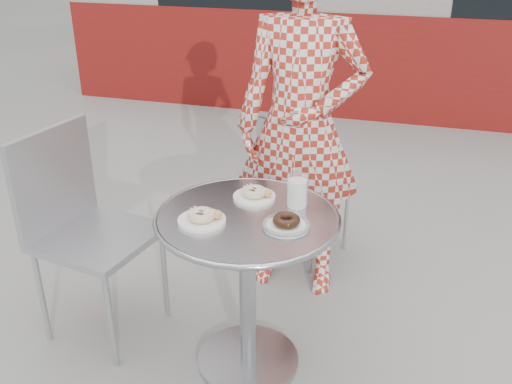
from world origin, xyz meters
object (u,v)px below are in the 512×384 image
(chair_far, at_px, (304,213))
(chair_left, at_px, (101,274))
(bistro_table, at_px, (247,255))
(milk_cup, at_px, (297,192))
(plate_far, at_px, (255,194))
(seated_person, at_px, (301,127))
(plate_near, at_px, (203,217))
(plate_checker, at_px, (286,224))

(chair_far, height_order, chair_left, chair_left)
(bistro_table, distance_m, milk_cup, 0.32)
(plate_far, relative_size, milk_cup, 1.30)
(bistro_table, height_order, seated_person, seated_person)
(seated_person, xyz_separation_m, plate_near, (-0.20, -0.80, -0.12))
(milk_cup, bearing_deg, seated_person, 101.10)
(chair_left, xyz_separation_m, plate_near, (0.58, -0.15, 0.46))
(chair_far, height_order, plate_far, chair_far)
(chair_far, bearing_deg, plate_checker, 122.29)
(chair_far, height_order, milk_cup, milk_cup)
(plate_near, bearing_deg, plate_far, 62.41)
(bistro_table, bearing_deg, plate_far, 95.25)
(plate_checker, height_order, milk_cup, milk_cup)
(plate_far, height_order, plate_near, plate_near)
(bistro_table, height_order, plate_near, plate_near)
(plate_far, relative_size, plate_checker, 0.97)
(bistro_table, bearing_deg, plate_checker, -15.61)
(bistro_table, relative_size, plate_far, 4.23)
(bistro_table, relative_size, chair_left, 0.76)
(chair_left, xyz_separation_m, seated_person, (0.78, 0.65, 0.57))
(chair_far, bearing_deg, bistro_table, 113.03)
(chair_far, xyz_separation_m, plate_near, (-0.18, -1.09, 0.50))
(plate_checker, bearing_deg, chair_far, 97.42)
(plate_checker, bearing_deg, chair_left, 173.70)
(chair_far, bearing_deg, seated_person, 119.42)
(plate_checker, distance_m, milk_cup, 0.19)
(bistro_table, bearing_deg, chair_left, 175.91)
(seated_person, bearing_deg, bistro_table, -95.58)
(chair_left, xyz_separation_m, plate_checker, (0.89, -0.10, 0.45))
(chair_far, xyz_separation_m, plate_far, (-0.05, -0.84, 0.50))
(plate_far, distance_m, milk_cup, 0.19)
(seated_person, distance_m, plate_far, 0.56)
(seated_person, relative_size, plate_far, 9.97)
(seated_person, relative_size, plate_checker, 9.71)
(plate_checker, bearing_deg, plate_near, -170.91)
(bistro_table, bearing_deg, chair_far, 88.17)
(seated_person, height_order, plate_checker, seated_person)
(bistro_table, relative_size, seated_person, 0.42)
(bistro_table, bearing_deg, milk_cup, 39.14)
(seated_person, bearing_deg, chair_left, -141.25)
(bistro_table, relative_size, chair_far, 0.89)
(bistro_table, xyz_separation_m, chair_far, (0.03, 0.99, -0.30))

